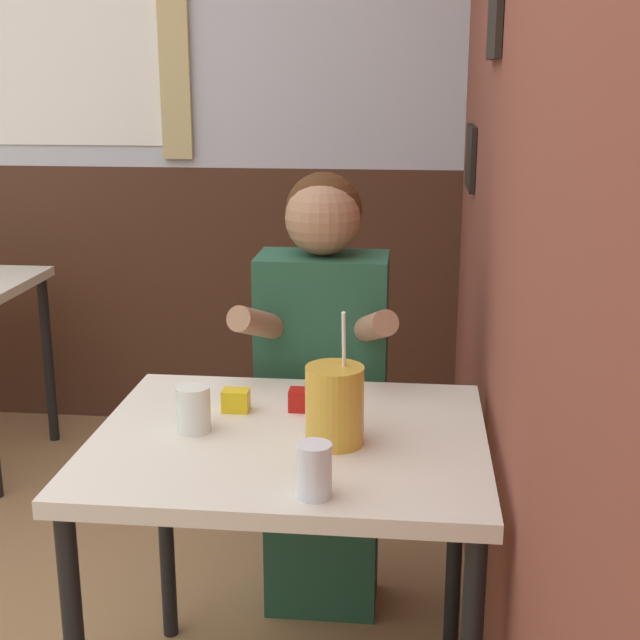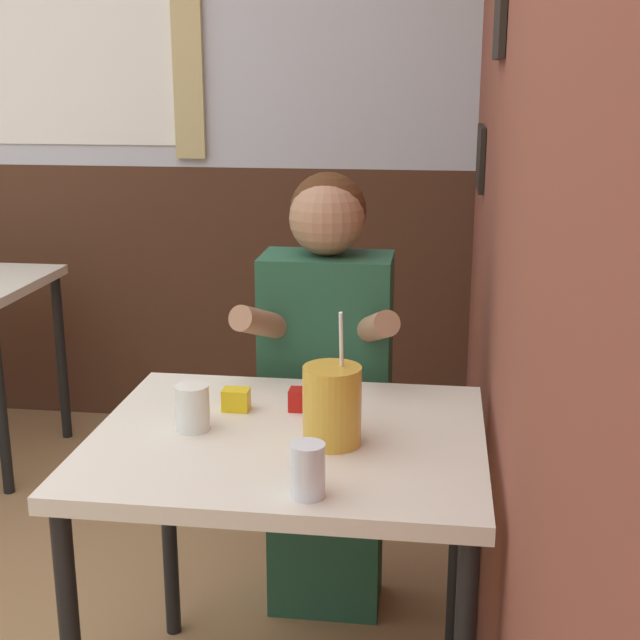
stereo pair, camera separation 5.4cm
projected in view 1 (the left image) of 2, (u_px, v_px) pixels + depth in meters
The scene contains 9 objects.
brick_wall_right at pixel (499, 119), 2.37m from camera, with size 0.08×4.23×2.70m.
back_wall at pixel (96, 102), 3.62m from camera, with size 5.96×0.09×2.70m.
main_table at pixel (290, 470), 1.91m from camera, with size 0.83×0.71×0.73m.
person_seated at pixel (323, 392), 2.39m from camera, with size 0.42×0.40×1.23m.
cocktail_pitcher at pixel (335, 405), 1.82m from camera, with size 0.12×0.12×0.28m.
glass_near_pitcher at pixel (314, 470), 1.60m from camera, with size 0.06×0.06×0.10m.
glass_center at pixel (193, 409), 1.89m from camera, with size 0.07×0.07×0.10m.
condiment_ketchup at pixel (302, 400), 2.01m from camera, with size 0.06×0.04×0.05m.
condiment_mustard at pixel (236, 400), 2.01m from camera, with size 0.06×0.04×0.05m.
Camera 1 is at (1.29, -1.35, 1.46)m, focal length 50.00 mm.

